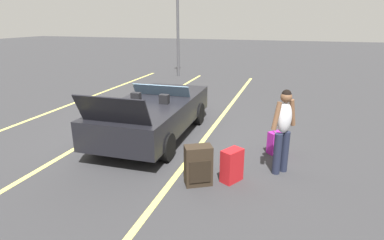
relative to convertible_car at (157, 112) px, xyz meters
The scene contains 10 objects.
ground_plane 0.62m from the convertible_car, behind, with size 80.00×80.00×0.00m, color #333335.
lot_line_near 1.43m from the convertible_car, 98.79° to the right, with size 18.00×0.12×0.01m, color #EAE066.
lot_line_mid 1.55m from the convertible_car, 97.96° to the left, with size 18.00×0.12×0.01m, color #EAE066.
lot_line_far 4.16m from the convertible_car, 92.76° to the left, with size 18.00×0.12×0.01m, color #EAE066.
convertible_car is the anchor object (origin of this frame).
suitcase_large_black 2.85m from the convertible_car, 141.34° to the right, with size 0.48×0.56×0.74m.
suitcase_medium_bright 3.02m from the convertible_car, 129.43° to the right, with size 0.47×0.41×0.62m.
suitcase_small_carryon 3.05m from the convertible_car, 96.87° to the right, with size 0.38×0.38×0.85m.
traveler_person 3.43m from the convertible_car, 112.10° to the right, with size 0.51×0.46×1.65m.
parking_lamp_post 9.08m from the convertible_car, 16.50° to the left, with size 0.50×0.24×5.47m.
Camera 1 is at (-6.86, -3.20, 2.86)m, focal length 29.16 mm.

